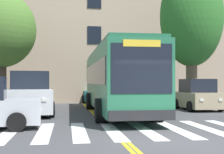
# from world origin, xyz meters

# --- Properties ---
(ground_plane) EXTENTS (120.00, 120.00, 0.00)m
(ground_plane) POSITION_xyz_m (0.00, 0.00, 0.00)
(ground_plane) COLOR #424244
(crosswalk) EXTENTS (15.54, 4.57, 0.01)m
(crosswalk) POSITION_xyz_m (0.17, 2.14, 0.00)
(crosswalk) COLOR white
(crosswalk) RESTS_ON ground
(lane_line_yellow_inner) EXTENTS (0.12, 36.00, 0.01)m
(lane_line_yellow_inner) POSITION_xyz_m (-1.62, 16.14, 0.00)
(lane_line_yellow_inner) COLOR gold
(lane_line_yellow_inner) RESTS_ON ground
(lane_line_yellow_outer) EXTENTS (0.12, 36.00, 0.01)m
(lane_line_yellow_outer) POSITION_xyz_m (-1.46, 16.14, 0.00)
(lane_line_yellow_outer) COLOR gold
(lane_line_yellow_outer) RESTS_ON ground
(city_bus) EXTENTS (3.05, 12.01, 3.43)m
(city_bus) POSITION_xyz_m (-0.40, 7.85, 1.85)
(city_bus) COLOR #28704C
(city_bus) RESTS_ON ground
(car_white_near_lane) EXTENTS (2.67, 4.92, 2.21)m
(car_white_near_lane) POSITION_xyz_m (-4.92, 7.86, 1.05)
(car_white_near_lane) COLOR white
(car_white_near_lane) RESTS_ON ground
(car_tan_far_lane) EXTENTS (2.14, 3.70, 1.86)m
(car_tan_far_lane) POSITION_xyz_m (4.80, 9.13, 0.85)
(car_tan_far_lane) COLOR tan
(car_tan_far_lane) RESTS_ON ground
(car_teal_behind_bus) EXTENTS (2.08, 4.25, 1.80)m
(car_teal_behind_bus) POSITION_xyz_m (-0.65, 17.21, 0.83)
(car_teal_behind_bus) COLOR #236B70
(car_teal_behind_bus) RESTS_ON ground
(street_tree_curbside_large) EXTENTS (5.94, 5.95, 9.40)m
(street_tree_curbside_large) POSITION_xyz_m (5.28, 11.04, 5.99)
(street_tree_curbside_large) COLOR brown
(street_tree_curbside_large) RESTS_ON ground
(street_tree_curbside_small) EXTENTS (5.83, 5.70, 7.37)m
(street_tree_curbside_small) POSITION_xyz_m (-7.09, 11.93, 4.91)
(street_tree_curbside_small) COLOR #4C3D2D
(street_tree_curbside_small) RESTS_ON ground
(building_facade) EXTENTS (43.86, 7.98, 10.19)m
(building_facade) POSITION_xyz_m (-0.70, 19.96, 5.10)
(building_facade) COLOR tan
(building_facade) RESTS_ON ground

